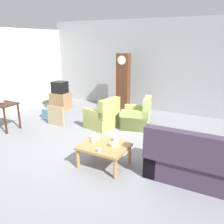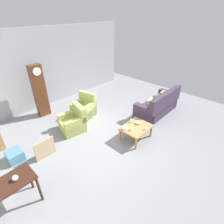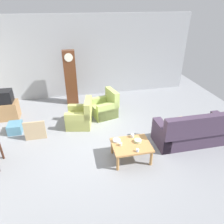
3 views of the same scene
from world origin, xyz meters
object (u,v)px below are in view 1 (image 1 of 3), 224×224
Objects in this scene: glass_dome_cloche at (2,101)px; cup_white_porcelain at (115,139)px; grandfather_clock at (123,83)px; tv_stand_cabinet at (61,101)px; coffee_table_wood at (104,148)px; bowl_shallow_green at (114,145)px; framed_picture_leaning at (56,116)px; bowl_white_stacked at (95,137)px; couch_floral at (205,166)px; storage_box_blue at (51,113)px; cup_blue_rimmed at (99,150)px; armchair_olive_near at (102,118)px; cup_cream_tall at (93,141)px; armchair_olive_far at (137,118)px; tv_crt at (60,87)px.

cup_white_porcelain is (3.65, -0.14, -0.34)m from glass_dome_cloche.
tv_stand_cabinet is at bearing -160.19° from grandfather_clock.
coffee_table_wood is at bearing -39.25° from tv_stand_cabinet.
framed_picture_leaning is at bearing 153.41° from bowl_shallow_green.
bowl_shallow_green is at bearing -26.59° from framed_picture_leaning.
coffee_table_wood is 4.90× the size of bowl_white_stacked.
couch_floral is 5.48m from glass_dome_cloche.
cup_blue_rimmed is (3.21, -2.24, 0.35)m from storage_box_blue.
armchair_olive_near is 0.97× the size of coffee_table_wood.
cup_blue_rimmed reaches higher than coffee_table_wood.
grandfather_clock reaches higher than cup_cream_tall.
cup_white_porcelain is (1.42, -3.39, -0.53)m from grandfather_clock.
cup_white_porcelain is 1.30× the size of cup_blue_rimmed.
storage_box_blue is at bearing 148.37° from bowl_white_stacked.
tv_stand_cabinet is 2.51m from glass_dome_cloche.
bowl_white_stacked is (-0.44, -0.08, -0.02)m from cup_white_porcelain.
tv_stand_cabinet reaches higher than cup_blue_rimmed.
couch_floral is 6.01m from tv_stand_cabinet.
cup_blue_rimmed is at bearing -83.83° from armchair_olive_far.
bowl_white_stacked is at bearing -92.74° from armchair_olive_far.
coffee_table_wood is at bearing 101.18° from cup_blue_rimmed.
tv_stand_cabinet is 0.52m from tv_crt.
tv_crt reaches higher than armchair_olive_near.
couch_floral is at bearing -46.22° from grandfather_clock.
bowl_shallow_green is at bearing -29.30° from storage_box_blue.
tv_stand_cabinet is 4.16m from bowl_white_stacked.
armchair_olive_far is at bearing 8.65° from storage_box_blue.
glass_dome_cloche is 3.67m from cup_white_porcelain.
grandfather_clock is at bearing 19.81° from tv_crt.
framed_picture_leaning is (-4.39, 1.09, -0.06)m from couch_floral.
grandfather_clock is 3.71m from cup_white_porcelain.
framed_picture_leaning is at bearing -54.98° from tv_crt.
tv_stand_cabinet is 8.57× the size of cup_cream_tall.
armchair_olive_far is (-2.14, 2.08, -0.05)m from couch_floral.
coffee_table_wood is at bearing -162.06° from bowl_shallow_green.
cup_blue_rimmed is at bearing -161.81° from couch_floral.
grandfather_clock is 10.49× the size of bowl_white_stacked.
glass_dome_cloche is at bearing 172.85° from cup_cream_tall.
armchair_olive_far is 3.36m from tv_crt.
glass_dome_cloche is at bearing -124.50° from grandfather_clock.
coffee_table_wood is 12.88× the size of cup_blue_rimmed.
cup_blue_rimmed is (1.37, -3.97, -0.54)m from grandfather_clock.
grandfather_clock is at bearing 95.75° from armchair_olive_near.
couch_floral reaches higher than cup_cream_tall.
armchair_olive_near reaches higher than cup_white_porcelain.
coffee_table_wood is 0.32m from cup_white_porcelain.
glass_dome_cloche is at bearing 168.63° from cup_blue_rimmed.
cup_cream_tall is at bearing -174.02° from bowl_shallow_green.
tv_stand_cabinet is 1.02m from storage_box_blue.
armchair_olive_near is at bearing 19.92° from framed_picture_leaning.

